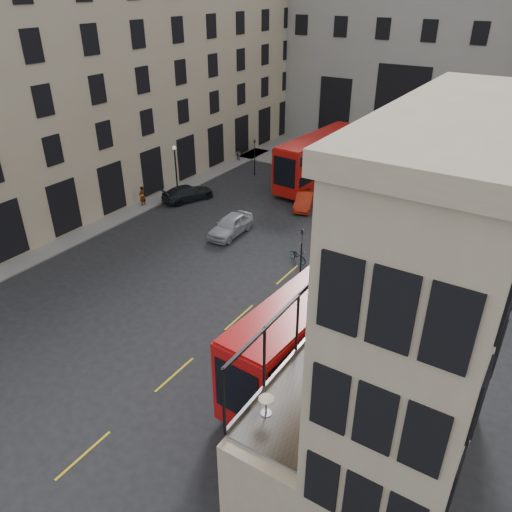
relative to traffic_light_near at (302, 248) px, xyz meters
The scene contains 31 objects.
ground 12.28m from the traffic_light_near, 85.24° to the right, with size 140.00×140.00×0.00m, color black.
host_building_main 17.11m from the traffic_light_near, 47.61° to the right, with size 7.26×11.40×15.10m.
host_frontage 14.15m from the traffic_light_near, 57.99° to the right, with size 3.00×11.00×4.50m, color #B8AC8A.
cafe_floor 14.31m from the traffic_light_near, 57.99° to the right, with size 3.00×10.00×0.10m, color slate.
building_left 28.61m from the traffic_light_near, 162.87° to the left, with size 14.60×50.60×22.00m.
gateway 36.87m from the traffic_light_near, 96.34° to the left, with size 35.00×10.60×18.00m.
pavement_far 26.58m from the traffic_light_near, 100.89° to the left, with size 40.00×12.00×0.12m, color slate.
pavement_left 21.13m from the traffic_light_near, behind, with size 8.00×48.00×0.12m, color slate.
traffic_light_near is the anchor object (origin of this frame).
traffic_light_far 21.26m from the traffic_light_near, 131.19° to the left, with size 0.16×0.20×3.80m.
street_lamp_a 17.09m from the traffic_light_near, 159.44° to the left, with size 0.36×0.36×5.33m.
street_lamp_b 22.56m from the traffic_light_near, 102.80° to the left, with size 0.36×0.36×5.33m.
bus_near 8.85m from the traffic_light_near, 59.42° to the right, with size 3.49×12.21×4.81m.
bus_far 18.86m from the traffic_light_near, 112.69° to the left, with size 3.75×12.51×4.92m.
car_a 8.75m from the traffic_light_near, 158.81° to the left, with size 1.91×4.74×1.61m, color #A1A3A9.
car_b 12.57m from the traffic_light_near, 116.40° to the left, with size 1.46×4.18×1.38m, color #A51E0A.
car_c 17.06m from the traffic_light_near, 156.24° to the left, with size 2.00×4.93×1.43m, color black.
bicycle 3.16m from the traffic_light_near, 122.22° to the left, with size 0.61×1.74×0.91m, color gray.
cyclist 6.49m from the traffic_light_near, 100.84° to the left, with size 0.62×0.41×1.70m, color yellow.
pedestrian_a 26.05m from the traffic_light_near, 133.82° to the left, with size 0.75×0.59×1.55m, color gray.
pedestrian_b 20.02m from the traffic_light_near, 121.12° to the left, with size 1.06×0.61×1.65m, color gray.
pedestrian_c 27.71m from the traffic_light_near, 99.22° to the left, with size 0.95×0.40×1.62m, color gray.
pedestrian_d 26.42m from the traffic_light_near, 73.14° to the left, with size 0.81×0.53×1.66m, color gray.
pedestrian_e 18.39m from the traffic_light_near, 169.15° to the left, with size 0.71×0.46×1.94m, color gray.
cafe_table_near 17.04m from the traffic_light_near, 66.64° to the right, with size 0.56×0.56×0.70m.
cafe_table_mid 13.76m from the traffic_light_near, 58.73° to the right, with size 0.64×0.64×0.80m.
cafe_table_far 11.63m from the traffic_light_near, 54.87° to the right, with size 0.60×0.60×0.75m.
cafe_chair_a 16.94m from the traffic_light_near, 60.81° to the right, with size 0.50×0.50×0.93m.
cafe_chair_b 15.56m from the traffic_light_near, 56.73° to the right, with size 0.45×0.45×0.90m.
cafe_chair_c 14.58m from the traffic_light_near, 55.17° to the right, with size 0.46×0.46×0.80m.
cafe_chair_d 11.99m from the traffic_light_near, 44.67° to the right, with size 0.47×0.47×0.83m.
Camera 1 is at (12.24, -14.41, 18.03)m, focal length 35.00 mm.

